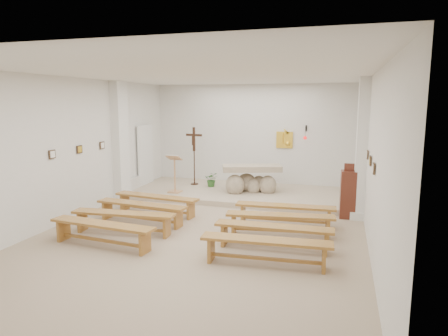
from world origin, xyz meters
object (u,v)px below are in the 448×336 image
(bench_left_second, at_px, (141,208))
(bench_right_fourth, at_px, (266,246))
(bench_left_third, at_px, (123,218))
(bench_right_third, at_px, (274,231))
(donation_pedestal, at_px, (348,194))
(lectern, at_px, (175,174))
(crucifix_stand, at_px, (194,152))
(bench_right_front, at_px, (285,210))
(altar, at_px, (251,181))
(bench_right_second, at_px, (280,220))
(bench_left_front, at_px, (156,200))
(bench_left_fourth, at_px, (102,229))

(bench_left_second, height_order, bench_right_fourth, same)
(bench_left_third, xyz_separation_m, bench_right_third, (3.36, -0.00, 0.00))
(bench_right_third, relative_size, bench_right_fourth, 1.00)
(donation_pedestal, height_order, bench_right_fourth, donation_pedestal)
(lectern, relative_size, crucifix_stand, 0.62)
(donation_pedestal, bearing_deg, bench_right_front, -146.25)
(altar, bearing_deg, bench_right_fourth, -93.02)
(bench_right_front, bearing_deg, donation_pedestal, 33.56)
(donation_pedestal, relative_size, bench_right_fourth, 0.59)
(lectern, height_order, bench_right_second, lectern)
(bench_left_front, xyz_separation_m, bench_right_third, (3.36, -1.65, 0.00))
(bench_left_second, bearing_deg, bench_right_fourth, -20.43)
(crucifix_stand, relative_size, bench_right_third, 0.82)
(crucifix_stand, bearing_deg, altar, -7.22)
(bench_right_second, xyz_separation_m, bench_left_fourth, (-3.36, -1.65, 0.00))
(donation_pedestal, bearing_deg, bench_right_fourth, -115.09)
(bench_left_front, height_order, bench_left_second, same)
(bench_left_fourth, bearing_deg, bench_right_second, 31.68)
(bench_right_third, relative_size, bench_left_fourth, 0.99)
(bench_left_second, xyz_separation_m, bench_right_third, (3.36, -0.82, 0.00))
(bench_right_front, xyz_separation_m, bench_right_fourth, (0.00, -2.47, 0.00))
(bench_right_second, xyz_separation_m, bench_right_third, (0.00, -0.82, 0.00))
(crucifix_stand, distance_m, bench_left_third, 4.91)
(bench_left_fourth, bearing_deg, donation_pedestal, 42.07)
(lectern, xyz_separation_m, bench_right_second, (3.66, -2.71, -0.36))
(altar, xyz_separation_m, bench_right_front, (1.42, -2.60, -0.13))
(bench_left_second, bearing_deg, bench_right_second, 5.75)
(crucifix_stand, xyz_separation_m, bench_left_third, (0.15, -4.83, -0.89))
(bench_right_front, xyz_separation_m, bench_left_fourth, (-3.36, -2.47, 0.00))
(lectern, distance_m, bench_left_front, 1.94)
(bench_left_third, bearing_deg, bench_right_fourth, -18.54)
(donation_pedestal, relative_size, bench_left_front, 0.59)
(lectern, distance_m, bench_left_fourth, 4.39)
(crucifix_stand, relative_size, bench_right_fourth, 0.82)
(bench_left_fourth, relative_size, bench_right_fourth, 1.00)
(donation_pedestal, xyz_separation_m, bench_right_fourth, (-1.42, -3.55, -0.24))
(bench_right_fourth, bearing_deg, bench_right_second, 86.38)
(bench_right_second, relative_size, bench_left_third, 1.00)
(bench_right_front, relative_size, bench_left_second, 1.00)
(lectern, distance_m, bench_right_fourth, 5.70)
(lectern, relative_size, bench_left_fourth, 0.50)
(bench_right_second, bearing_deg, altar, 104.94)
(altar, distance_m, bench_right_fourth, 5.27)
(altar, relative_size, bench_left_second, 0.81)
(bench_left_front, height_order, bench_right_fourth, same)
(crucifix_stand, distance_m, bench_right_third, 6.03)
(lectern, xyz_separation_m, crucifix_stand, (0.15, 1.29, 0.53))
(bench_right_front, height_order, bench_right_fourth, same)
(bench_right_second, bearing_deg, bench_left_front, 158.70)
(bench_right_front, relative_size, bench_right_fourth, 1.00)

